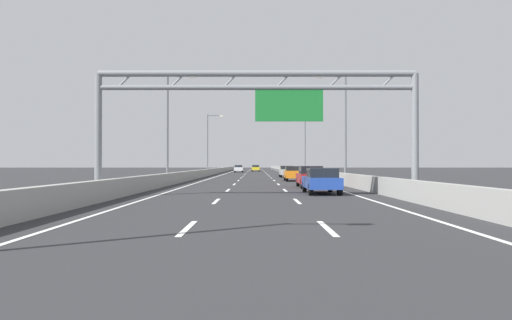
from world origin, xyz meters
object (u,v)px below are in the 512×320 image
at_px(sign_gantry, 263,101).
at_px(streetlamp_right_mid, 345,121).
at_px(streetlamp_left_far, 211,140).
at_px(streetlamp_left_mid, 173,121).
at_px(orange_car, 296,173).
at_px(white_car, 241,169).
at_px(blue_car, 324,181).
at_px(red_car, 313,177).
at_px(streetlamp_right_far, 306,140).
at_px(yellow_car, 258,168).
at_px(silver_car, 289,171).

relative_size(sign_gantry, streetlamp_right_mid, 1.71).
height_order(streetlamp_right_mid, streetlamp_left_far, same).
bearing_deg(streetlamp_left_mid, sign_gantry, -66.36).
bearing_deg(orange_car, streetlamp_left_mid, -152.97).
distance_m(sign_gantry, streetlamp_left_mid, 19.16).
xyz_separation_m(white_car, blue_car, (7.15, -70.18, -0.02)).
relative_size(streetlamp_right_mid, red_car, 2.11).
height_order(streetlamp_left_mid, streetlamp_left_far, same).
bearing_deg(red_car, streetlamp_right_far, 85.05).
distance_m(streetlamp_left_far, blue_car, 50.66).
bearing_deg(streetlamp_left_mid, white_car, 85.94).
height_order(yellow_car, silver_car, yellow_car).
relative_size(streetlamp_left_far, orange_car, 2.27).
bearing_deg(streetlamp_left_far, blue_car, -77.31).
height_order(blue_car, silver_car, silver_car).
height_order(streetlamp_left_mid, blue_car, streetlamp_left_mid).
bearing_deg(red_car, streetlamp_right_mid, 64.47).
distance_m(sign_gantry, streetlamp_right_far, 52.51).
height_order(sign_gantry, white_car, sign_gantry).
distance_m(streetlamp_right_far, red_car, 42.50).
distance_m(orange_car, silver_car, 13.49).
relative_size(streetlamp_left_mid, streetlamp_right_mid, 1.00).
distance_m(sign_gantry, streetlamp_left_far, 52.57).
xyz_separation_m(streetlamp_left_far, blue_car, (11.08, -49.22, -4.66)).
xyz_separation_m(orange_car, red_car, (0.15, -13.31, 0.01)).
xyz_separation_m(streetlamp_right_mid, red_car, (-3.64, -7.63, -4.64)).
bearing_deg(streetlamp_right_mid, blue_car, -104.62).
distance_m(blue_car, red_car, 7.13).
height_order(streetlamp_right_far, silver_car, streetlamp_right_far).
distance_m(streetlamp_left_far, silver_car, 19.56).
bearing_deg(sign_gantry, silver_car, 84.40).
xyz_separation_m(red_car, silver_car, (-0.01, 26.80, -0.01)).
bearing_deg(streetlamp_right_mid, streetlamp_left_mid, 180.00).
bearing_deg(red_car, streetlamp_left_far, 105.01).
bearing_deg(red_car, white_car, 96.65).
height_order(yellow_car, blue_car, yellow_car).
xyz_separation_m(blue_car, red_car, (0.20, 7.12, 0.03)).
xyz_separation_m(sign_gantry, blue_car, (3.41, 2.79, -4.11)).
relative_size(sign_gantry, orange_car, 3.88).
height_order(white_car, red_car, red_car).
distance_m(sign_gantry, blue_car, 6.02).
bearing_deg(silver_car, blue_car, -90.33).
distance_m(orange_car, red_car, 13.31).
bearing_deg(streetlamp_left_mid, blue_car, -53.08).
bearing_deg(orange_car, streetlamp_left_far, 111.15).
height_order(streetlamp_left_mid, red_car, streetlamp_left_mid).
height_order(orange_car, blue_car, orange_car).
relative_size(white_car, red_car, 0.98).
xyz_separation_m(streetlamp_left_far, red_car, (11.29, -42.09, -4.64)).
distance_m(streetlamp_left_mid, streetlamp_right_mid, 14.93).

